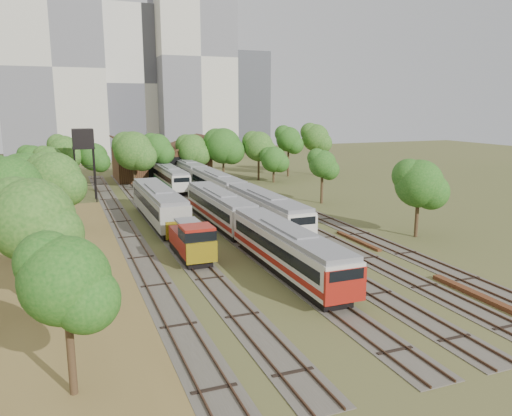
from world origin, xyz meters
name	(u,v)px	position (x,y,z in m)	size (l,w,h in m)	color
ground	(323,279)	(0.00, 0.00, 0.00)	(240.00, 240.00, 0.00)	#475123
dry_grass_patch	(67,275)	(-18.00, 8.00, 0.02)	(14.00, 60.00, 0.04)	brown
tracks	(217,214)	(-0.67, 25.00, 0.04)	(24.60, 80.00, 0.19)	#4C473D
railcar_red_set	(248,225)	(-2.00, 10.89, 1.91)	(2.93, 34.58, 3.62)	black
railcar_green_set	(217,186)	(2.00, 33.48, 1.96)	(3.00, 52.07, 3.71)	black
railcar_rear	(170,177)	(-2.00, 45.65, 1.81)	(2.77, 16.08, 3.42)	black
shunter_locomotive	(192,242)	(-8.00, 8.32, 1.59)	(2.56, 8.10, 3.36)	black
old_grey_coach	(159,204)	(-8.00, 23.16, 2.11)	(3.12, 18.00, 3.86)	black
water_tower	(83,141)	(-14.82, 39.36, 8.27)	(2.83, 2.83, 9.82)	black
rail_pile_near	(483,298)	(8.00, -7.50, 0.15)	(0.60, 9.07, 0.30)	brown
rail_pile_far	(358,241)	(8.20, 8.06, 0.12)	(0.45, 7.15, 0.23)	brown
maintenance_shed	(161,162)	(-1.00, 57.98, 2.91)	(16.45, 11.55, 7.58)	#351E13
tree_band_left	(35,183)	(-20.22, 20.91, 5.49)	(8.69, 64.13, 8.81)	#382616
tree_band_far	(202,147)	(4.53, 50.45, 6.02)	(48.89, 10.86, 9.50)	#382616
tree_band_right	(332,168)	(15.02, 25.00, 4.83)	(5.76, 43.01, 7.72)	#382616
tower_left	(52,69)	(-18.00, 95.00, 21.00)	(22.00, 16.00, 42.00)	beige
tower_centre	(139,85)	(2.00, 100.00, 18.00)	(20.00, 18.00, 36.00)	beige
tower_right	(192,59)	(14.00, 92.00, 24.00)	(18.00, 16.00, 48.00)	beige
tower_far_right	(244,102)	(34.00, 110.00, 14.00)	(12.00, 12.00, 28.00)	#414349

